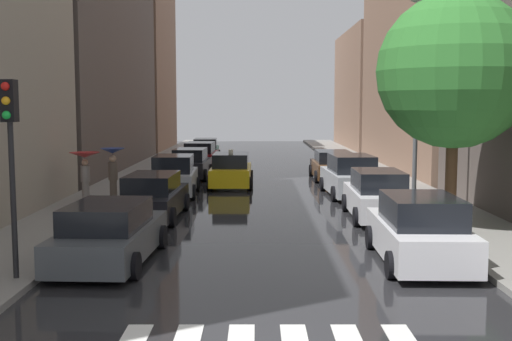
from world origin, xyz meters
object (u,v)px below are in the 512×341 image
object	(u,v)px
parked_car_left_second	(152,197)
street_tree_right	(454,71)
pedestrian_far_side	(112,164)
traffic_light_left_corner	(9,134)
lamp_post_right	(416,89)
parked_car_right_fourth	(332,166)
parked_car_right_second	(376,196)
taxi_midroad	(230,171)
parked_car_left_sixth	(205,150)
parked_car_right_nearest	(419,232)
parked_car_right_third	(350,177)
parked_car_left_nearest	(109,234)
parked_car_left_third	(173,177)
parked_car_left_fourth	(190,164)
pedestrian_by_kerb	(84,164)
parked_car_left_fifth	(199,156)

from	to	relation	value
parked_car_left_second	street_tree_right	bearing A→B (deg)	-100.30
pedestrian_far_side	traffic_light_left_corner	xyz separation A→B (m)	(0.30, -10.70, 1.65)
traffic_light_left_corner	lamp_post_right	distance (m)	14.36
parked_car_right_fourth	street_tree_right	distance (m)	14.24
parked_car_right_second	taxi_midroad	bearing A→B (deg)	32.78
parked_car_left_second	parked_car_left_sixth	size ratio (longest dim) A/B	1.06
parked_car_left_second	parked_car_right_second	size ratio (longest dim) A/B	1.08
parked_car_right_nearest	parked_car_right_third	size ratio (longest dim) A/B	0.93
parked_car_left_nearest	street_tree_right	xyz separation A→B (m)	(9.72, 4.09, 4.22)
traffic_light_left_corner	parked_car_left_third	bearing A→B (deg)	83.01
parked_car_left_fourth	lamp_post_right	bearing A→B (deg)	-137.78
street_tree_right	traffic_light_left_corner	distance (m)	12.92
taxi_midroad	parked_car_right_third	bearing A→B (deg)	-120.79
parked_car_right_nearest	parked_car_right_second	size ratio (longest dim) A/B	1.01
pedestrian_far_side	lamp_post_right	distance (m)	11.76
parked_car_left_fourth	taxi_midroad	size ratio (longest dim) A/B	0.96
taxi_midroad	pedestrian_by_kerb	bearing A→B (deg)	137.70
parked_car_right_nearest	traffic_light_left_corner	size ratio (longest dim) A/B	1.06
parked_car_right_second	parked_car_right_nearest	bearing A→B (deg)	179.66
pedestrian_by_kerb	street_tree_right	distance (m)	14.00
parked_car_left_fourth	parked_car_right_third	distance (m)	10.12
taxi_midroad	parked_car_left_second	bearing A→B (deg)	165.18
street_tree_right	parked_car_left_sixth	bearing A→B (deg)	111.00
parked_car_left_fourth	parked_car_right_third	world-z (taller)	parked_car_right_third
parked_car_left_fifth	parked_car_right_second	world-z (taller)	parked_car_right_second
pedestrian_by_kerb	pedestrian_far_side	bearing A→B (deg)	-0.37
parked_car_left_fourth	taxi_midroad	bearing A→B (deg)	-144.25
parked_car_left_third	taxi_midroad	size ratio (longest dim) A/B	0.90
parked_car_left_sixth	traffic_light_left_corner	world-z (taller)	traffic_light_left_corner
parked_car_right_nearest	parked_car_left_second	bearing A→B (deg)	52.30
parked_car_right_fourth	lamp_post_right	world-z (taller)	lamp_post_right
parked_car_right_third	parked_car_left_nearest	bearing A→B (deg)	143.61
pedestrian_by_kerb	parked_car_right_third	bearing A→B (deg)	16.93
parked_car_right_nearest	parked_car_right_fourth	world-z (taller)	parked_car_right_nearest
parked_car_left_nearest	parked_car_right_second	distance (m)	9.89
pedestrian_by_kerb	street_tree_right	size ratio (longest dim) A/B	0.27
pedestrian_by_kerb	lamp_post_right	bearing A→B (deg)	-4.33
parked_car_right_fourth	pedestrian_far_side	size ratio (longest dim) A/B	2.20
parked_car_left_fifth	parked_car_right_third	world-z (taller)	parked_car_right_third
parked_car_left_nearest	parked_car_left_fifth	world-z (taller)	parked_car_left_fifth
parked_car_right_second	pedestrian_by_kerb	world-z (taller)	pedestrian_by_kerb
taxi_midroad	lamp_post_right	xyz separation A→B (m)	(6.96, -7.48, 3.72)
parked_car_left_fourth	pedestrian_by_kerb	world-z (taller)	pedestrian_by_kerb
parked_car_right_second	parked_car_left_sixth	bearing A→B (deg)	19.45
traffic_light_left_corner	parked_car_left_fifth	bearing A→B (deg)	86.12
parked_car_left_fourth	parked_car_right_fourth	world-z (taller)	parked_car_left_fourth
parked_car_left_fourth	traffic_light_left_corner	size ratio (longest dim) A/B	1.02
parked_car_right_nearest	lamp_post_right	distance (m)	8.35
parked_car_left_third	parked_car_left_sixth	size ratio (longest dim) A/B	0.90
parked_car_right_nearest	parked_car_right_third	xyz separation A→B (m)	(0.04, 11.56, 0.04)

